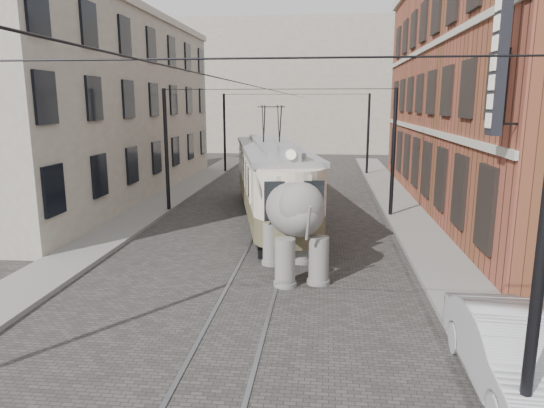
# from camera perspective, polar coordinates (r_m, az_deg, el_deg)

# --- Properties ---
(ground) EXTENTS (120.00, 120.00, 0.00)m
(ground) POSITION_cam_1_polar(r_m,az_deg,el_deg) (18.09, -0.65, -5.48)
(ground) COLOR #3D3B39
(tram_rails) EXTENTS (1.54, 80.00, 0.02)m
(tram_rails) POSITION_cam_1_polar(r_m,az_deg,el_deg) (18.08, -0.65, -5.44)
(tram_rails) COLOR slate
(tram_rails) RESTS_ON ground
(sidewalk_right) EXTENTS (2.00, 60.00, 0.15)m
(sidewalk_right) POSITION_cam_1_polar(r_m,az_deg,el_deg) (18.38, 18.36, -5.57)
(sidewalk_right) COLOR slate
(sidewalk_right) RESTS_ON ground
(sidewalk_left) EXTENTS (2.00, 60.00, 0.15)m
(sidewalk_left) POSITION_cam_1_polar(r_m,az_deg,el_deg) (19.88, -19.65, -4.36)
(sidewalk_left) COLOR slate
(sidewalk_left) RESTS_ON ground
(brick_building) EXTENTS (8.00, 26.00, 12.00)m
(brick_building) POSITION_cam_1_polar(r_m,az_deg,el_deg) (27.65, 25.62, 11.93)
(brick_building) COLOR brown
(brick_building) RESTS_ON ground
(stucco_building) EXTENTS (7.00, 24.00, 10.00)m
(stucco_building) POSITION_cam_1_polar(r_m,az_deg,el_deg) (30.14, -19.85, 10.36)
(stucco_building) COLOR gray
(stucco_building) RESTS_ON ground
(distant_block) EXTENTS (28.00, 10.00, 14.00)m
(distant_block) POSITION_cam_1_polar(r_m,az_deg,el_deg) (57.22, 4.21, 13.31)
(distant_block) COLOR gray
(distant_block) RESTS_ON ground
(catenary) EXTENTS (11.00, 30.20, 6.00)m
(catenary) POSITION_cam_1_polar(r_m,az_deg,el_deg) (22.40, 0.35, 5.69)
(catenary) COLOR black
(catenary) RESTS_ON ground
(tram) EXTENTS (5.39, 13.39, 5.20)m
(tram) POSITION_cam_1_polar(r_m,az_deg,el_deg) (22.77, -0.06, 4.78)
(tram) COLOR beige
(tram) RESTS_ON ground
(elephant) EXTENTS (4.33, 5.89, 3.22)m
(elephant) POSITION_cam_1_polar(r_m,az_deg,el_deg) (15.38, 2.59, -2.34)
(elephant) COLOR slate
(elephant) RESTS_ON ground
(parked_car) EXTENTS (1.60, 4.52, 1.49)m
(parked_car) POSITION_cam_1_polar(r_m,az_deg,el_deg) (10.58, 26.28, -15.33)
(parked_car) COLOR #ACADB1
(parked_car) RESTS_ON ground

